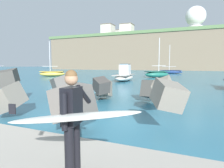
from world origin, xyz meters
TOP-DOWN VIEW (x-y plane):
  - ground_plane at (0.00, 0.00)m, footprint 400.00×400.00m
  - breakwater_jetty at (-0.83, 1.90)m, footprint 31.75×7.48m
  - surfer_with_board at (1.86, -3.43)m, footprint 2.12×1.29m
  - boat_near_centre at (-20.22, 22.28)m, footprint 4.98×4.03m
  - boat_mid_left at (-1.77, 26.38)m, footprint 4.42×3.94m
  - boat_mid_centre at (-4.63, 17.96)m, footprint 2.55×5.74m
  - boat_mid_right at (-1.09, 42.09)m, footprint 5.41×2.01m
  - headland_bluff at (-13.49, 87.49)m, footprint 95.62×36.56m
  - radar_dome at (4.26, 88.33)m, footprint 8.65×8.65m
  - station_building_west at (-25.26, 81.14)m, footprint 5.76×5.98m
  - station_building_central at (-36.05, 83.51)m, footprint 5.59×6.66m
  - station_building_east at (-37.51, 97.38)m, footprint 6.39×4.38m

SIDE VIEW (x-z plane):
  - ground_plane at x=0.00m, z-range 0.00..0.00m
  - boat_mid_right at x=-1.09m, z-range -2.94..3.93m
  - boat_near_centre at x=-20.22m, z-range -2.65..3.73m
  - boat_mid_left at x=-1.77m, z-range -2.68..3.87m
  - boat_mid_centre at x=-4.63m, z-range -0.44..1.81m
  - breakwater_jetty at x=-0.83m, z-range -0.41..2.51m
  - surfer_with_board at x=1.86m, z-range 0.39..2.16m
  - headland_bluff at x=-13.49m, z-range 0.02..15.81m
  - station_building_west at x=-25.26m, z-range 15.80..21.14m
  - station_building_east at x=-37.51m, z-range 15.80..21.80m
  - station_building_central at x=-36.05m, z-range 15.80..22.26m
  - radar_dome at x=4.26m, z-range 16.47..28.60m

